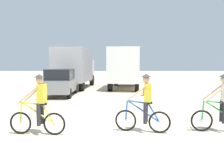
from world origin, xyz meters
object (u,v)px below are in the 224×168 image
(supply_crate, at_px, (148,92))
(cyclist_near_camera, at_px, (223,105))
(box_truck_grey_hauler, at_px, (76,66))
(box_truck_white_box, at_px, (126,66))
(sedan_parked, at_px, (62,82))
(cyclist_orange_shirt, at_px, (40,107))
(cyclist_cowboy_hat, at_px, (146,105))

(supply_crate, bearing_deg, cyclist_near_camera, -82.93)
(box_truck_grey_hauler, distance_m, box_truck_white_box, 4.31)
(sedan_parked, distance_m, cyclist_near_camera, 10.89)
(box_truck_grey_hauler, bearing_deg, sedan_parked, -92.29)
(sedan_parked, relative_size, cyclist_orange_shirt, 2.31)
(box_truck_grey_hauler, xyz_separation_m, cyclist_orange_shirt, (0.99, -13.92, -1.03))
(box_truck_grey_hauler, distance_m, sedan_parked, 5.20)
(cyclist_cowboy_hat, bearing_deg, box_truck_grey_hauler, 106.99)
(cyclist_orange_shirt, xyz_separation_m, cyclist_cowboy_hat, (3.18, 0.26, 0.00))
(box_truck_grey_hauler, bearing_deg, cyclist_cowboy_hat, -73.01)
(cyclist_cowboy_hat, distance_m, cyclist_near_camera, 2.40)
(box_truck_white_box, relative_size, sedan_parked, 1.66)
(box_truck_grey_hauler, xyz_separation_m, supply_crate, (5.49, -4.93, -1.62))
(box_truck_grey_hauler, height_order, box_truck_white_box, same)
(cyclist_cowboy_hat, xyz_separation_m, supply_crate, (1.32, 8.73, -0.59))
(box_truck_grey_hauler, distance_m, cyclist_cowboy_hat, 14.32)
(cyclist_orange_shirt, relative_size, cyclist_cowboy_hat, 1.00)
(box_truck_grey_hauler, bearing_deg, cyclist_near_camera, -64.27)
(box_truck_white_box, distance_m, sedan_parked, 6.68)
(sedan_parked, distance_m, cyclist_orange_shirt, 8.90)
(cyclist_orange_shirt, height_order, cyclist_cowboy_hat, same)
(box_truck_white_box, bearing_deg, cyclist_near_camera, -80.37)
(box_truck_grey_hauler, relative_size, cyclist_near_camera, 3.79)
(cyclist_cowboy_hat, bearing_deg, cyclist_orange_shirt, -175.28)
(cyclist_cowboy_hat, xyz_separation_m, cyclist_near_camera, (2.40, 0.03, 0.00))
(cyclist_near_camera, distance_m, supply_crate, 8.78)
(box_truck_grey_hauler, bearing_deg, box_truck_white_box, -3.61)
(box_truck_white_box, distance_m, cyclist_near_camera, 13.59)
(cyclist_orange_shirt, distance_m, cyclist_near_camera, 5.58)
(sedan_parked, height_order, supply_crate, sedan_parked)
(sedan_parked, height_order, cyclist_orange_shirt, cyclist_orange_shirt)
(box_truck_white_box, bearing_deg, cyclist_cowboy_hat, -90.55)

